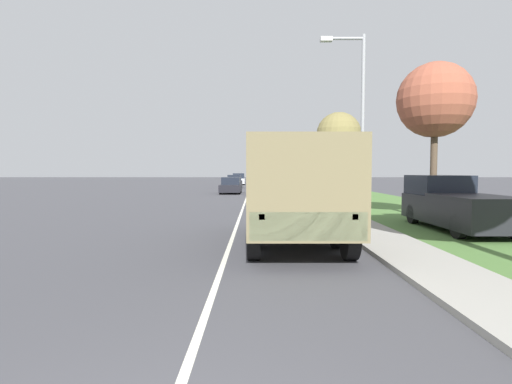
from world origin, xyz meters
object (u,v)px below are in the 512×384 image
at_px(car_nearest_ahead, 281,197).
at_px(car_fourth_ahead, 239,180).
at_px(lamp_post, 358,112).
at_px(car_third_ahead, 235,182).
at_px(car_second_ahead, 231,186).
at_px(pickup_truck, 455,204).
at_px(military_truck, 294,186).

distance_m(car_nearest_ahead, car_fourth_ahead, 39.42).
bearing_deg(lamp_post, car_third_ahead, 100.67).
distance_m(car_third_ahead, lamp_post, 35.19).
height_order(car_fourth_ahead, lamp_post, lamp_post).
relative_size(car_second_ahead, lamp_post, 0.67).
relative_size(car_nearest_ahead, car_third_ahead, 1.03).
relative_size(car_nearest_ahead, car_fourth_ahead, 0.96).
relative_size(car_second_ahead, pickup_truck, 0.87).
relative_size(car_second_ahead, car_fourth_ahead, 1.13).
bearing_deg(car_second_ahead, car_nearest_ahead, -76.71).
height_order(car_nearest_ahead, car_fourth_ahead, car_fourth_ahead).
xyz_separation_m(military_truck, car_nearest_ahead, (0.28, 10.14, -0.97)).
height_order(car_third_ahead, car_fourth_ahead, car_fourth_ahead).
bearing_deg(military_truck, car_nearest_ahead, 88.44).
bearing_deg(lamp_post, pickup_truck, -15.31).
bearing_deg(car_third_ahead, car_second_ahead, -88.43).
relative_size(car_fourth_ahead, pickup_truck, 0.77).
height_order(car_third_ahead, lamp_post, lamp_post).
xyz_separation_m(pickup_truck, lamp_post, (-3.28, 0.90, 3.40)).
relative_size(car_nearest_ahead, lamp_post, 0.57).
xyz_separation_m(military_truck, car_second_ahead, (-3.42, 25.81, -0.98)).
xyz_separation_m(military_truck, car_third_ahead, (-3.76, 38.08, -0.95)).
distance_m(military_truck, lamp_post, 5.29).
xyz_separation_m(car_nearest_ahead, pickup_truck, (5.73, -7.36, 0.22)).
height_order(military_truck, car_third_ahead, military_truck).
relative_size(military_truck, pickup_truck, 1.23).
xyz_separation_m(car_second_ahead, car_third_ahead, (-0.34, 12.27, 0.03)).
bearing_deg(lamp_post, car_fourth_ahead, 98.03).
relative_size(military_truck, car_fourth_ahead, 1.59).
bearing_deg(car_nearest_ahead, car_third_ahead, 98.22).
bearing_deg(car_nearest_ahead, military_truck, -91.56).
bearing_deg(car_second_ahead, car_fourth_ahead, 90.73).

